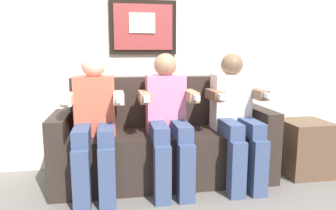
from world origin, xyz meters
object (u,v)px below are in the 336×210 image
Objects in this scene: couch at (165,145)px; side_table_right at (304,148)px; person_on_left at (94,119)px; person_on_right at (236,114)px; person_in_middle at (168,116)px.

couch reaches higher than side_table_right.
side_table_right is at bearing 1.88° from person_on_left.
couch is 3.75× the size of side_table_right.
person_on_right is at bearing -175.02° from side_table_right.
couch is 0.67m from person_on_left.
couch is at bearing 16.03° from person_on_left.
person_on_left is 1.00× the size of person_in_middle.
person_on_left is at bearing 180.00° from person_in_middle.
person_in_middle and person_on_right have the same top height.
couch is at bearing 163.96° from person_on_right.
person_on_right is (0.58, 0.00, 0.00)m from person_in_middle.
person_on_left and person_in_middle have the same top height.
person_on_right is (1.16, 0.00, 0.00)m from person_on_left.
couch is 1.69× the size of person_in_middle.
person_on_left is 2.22× the size of side_table_right.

